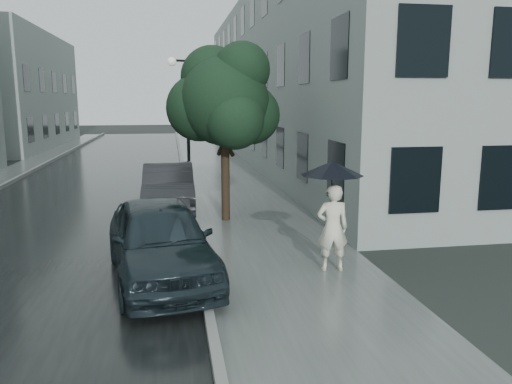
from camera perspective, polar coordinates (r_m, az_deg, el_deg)
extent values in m
plane|color=black|center=(9.65, 3.43, -9.99)|extent=(120.00, 120.00, 0.00)
cube|color=slate|center=(21.20, -3.23, 1.37)|extent=(3.50, 60.00, 0.01)
cube|color=slate|center=(21.06, -8.17, 1.41)|extent=(0.15, 60.00, 0.15)
cube|color=black|center=(21.28, -17.63, 0.92)|extent=(6.85, 60.00, 0.00)
cube|color=slate|center=(22.04, -26.68, 0.79)|extent=(0.15, 60.00, 0.15)
cube|color=gray|center=(29.31, 5.47, 12.70)|extent=(7.00, 36.00, 9.00)
cube|color=black|center=(28.61, -1.45, 12.79)|extent=(0.08, 32.40, 7.20)
cube|color=gray|center=(40.53, -26.93, 10.31)|extent=(7.00, 18.00, 8.00)
cube|color=black|center=(39.67, -22.04, 10.70)|extent=(0.08, 16.20, 6.40)
imported|color=silver|center=(10.02, 8.74, -4.05)|extent=(0.67, 0.47, 1.74)
cylinder|color=black|center=(9.91, 8.61, -0.72)|extent=(0.02, 0.02, 0.92)
cone|color=black|center=(9.81, 8.71, 2.71)|extent=(1.28, 1.28, 0.28)
cylinder|color=black|center=(9.79, 8.73, 3.64)|extent=(0.02, 0.02, 0.08)
cylinder|color=black|center=(10.02, 8.53, -3.46)|extent=(0.03, 0.03, 0.06)
cylinder|color=#332619|center=(14.04, -3.51, 1.57)|extent=(0.24, 0.24, 2.39)
sphere|color=#17331D|center=(13.87, -3.61, 10.30)|extent=(2.43, 2.43, 2.43)
sphere|color=#17331D|center=(14.25, -0.66, 8.81)|extent=(1.68, 1.68, 1.68)
sphere|color=#17331D|center=(14.19, -6.44, 9.52)|extent=(1.87, 1.87, 1.87)
sphere|color=#17331D|center=(13.25, -2.49, 8.25)|extent=(1.58, 1.58, 1.58)
sphere|color=#17331D|center=(14.41, -5.02, 12.90)|extent=(1.78, 1.78, 1.78)
sphere|color=#17331D|center=(13.77, -1.60, 13.81)|extent=(1.51, 1.51, 1.51)
cylinder|color=black|center=(18.49, -7.76, 7.30)|extent=(0.12, 0.12, 4.73)
cylinder|color=black|center=(18.75, -7.59, 0.38)|extent=(0.28, 0.28, 0.20)
cylinder|color=black|center=(18.42, -8.71, 14.62)|extent=(0.50, 0.24, 0.08)
sphere|color=silver|center=(18.32, -9.61, 14.46)|extent=(0.32, 0.32, 0.32)
imported|color=#19252A|center=(9.66, -10.91, -5.38)|extent=(2.47, 4.68, 1.52)
imported|color=#232528|center=(15.63, -9.97, 0.57)|extent=(1.51, 4.31, 1.42)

